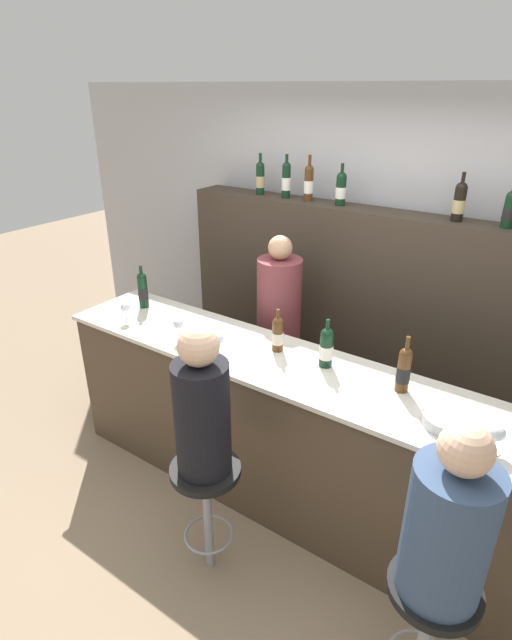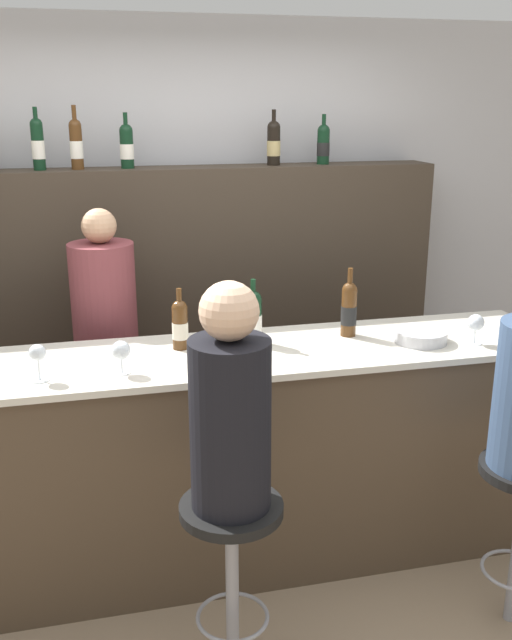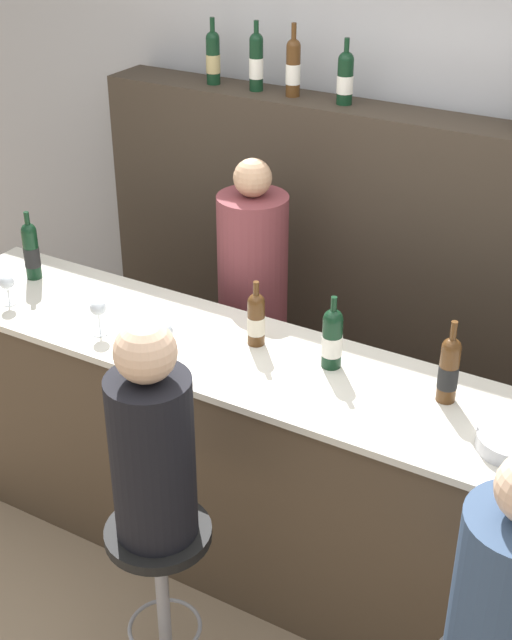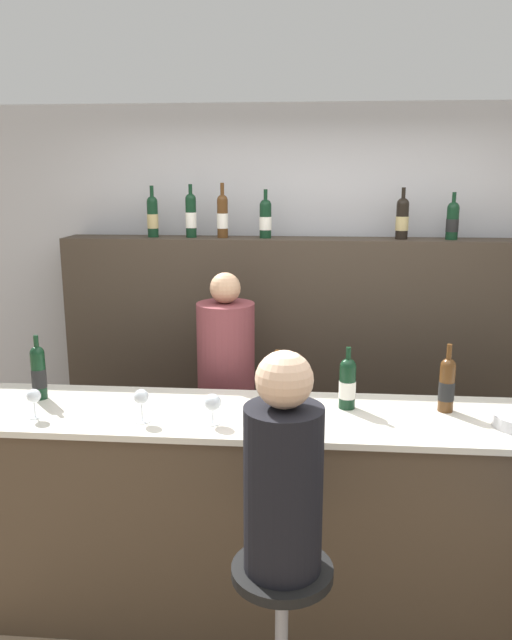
% 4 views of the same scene
% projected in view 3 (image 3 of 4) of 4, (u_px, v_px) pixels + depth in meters
% --- Properties ---
extents(ground_plane, '(16.00, 16.00, 0.00)m').
position_uv_depth(ground_plane, '(234.00, 607.00, 3.78)').
color(ground_plane, '#8C755B').
extents(wall_back, '(6.40, 0.05, 2.60)m').
position_uv_depth(wall_back, '(406.00, 195.00, 4.39)').
color(wall_back, '#B2B2B7').
rests_on(wall_back, ground_plane).
extents(bar_counter, '(3.25, 0.63, 1.06)m').
position_uv_depth(bar_counter, '(269.00, 470.00, 3.74)').
color(bar_counter, '#473828').
rests_on(bar_counter, ground_plane).
extents(back_bar_cabinet, '(3.05, 0.28, 1.77)m').
position_uv_depth(back_bar_cabinet, '(382.00, 288.00, 4.42)').
color(back_bar_cabinet, '#382D23').
rests_on(back_bar_cabinet, ground_plane).
extents(wine_bottle_counter_0, '(0.07, 0.07, 0.33)m').
position_uv_depth(wine_bottle_counter_0, '(31.00, 250.00, 4.06)').
color(wine_bottle_counter_0, black).
rests_on(wine_bottle_counter_0, bar_counter).
extents(wine_bottle_counter_1, '(0.07, 0.07, 0.28)m').
position_uv_depth(wine_bottle_counter_1, '(256.00, 318.00, 3.55)').
color(wine_bottle_counter_1, '#4C2D14').
rests_on(wine_bottle_counter_1, bar_counter).
extents(wine_bottle_counter_2, '(0.08, 0.08, 0.30)m').
position_uv_depth(wine_bottle_counter_2, '(332.00, 338.00, 3.40)').
color(wine_bottle_counter_2, black).
rests_on(wine_bottle_counter_2, bar_counter).
extents(wine_bottle_counter_3, '(0.07, 0.07, 0.33)m').
position_uv_depth(wine_bottle_counter_3, '(449.00, 369.00, 3.19)').
color(wine_bottle_counter_3, '#4C2D14').
rests_on(wine_bottle_counter_3, bar_counter).
extents(wine_bottle_backbar_0, '(0.07, 0.07, 0.32)m').
position_uv_depth(wine_bottle_backbar_0, '(213.00, 57.00, 4.35)').
color(wine_bottle_backbar_0, black).
rests_on(wine_bottle_backbar_0, back_bar_cabinet).
extents(wine_bottle_backbar_1, '(0.07, 0.07, 0.33)m').
position_uv_depth(wine_bottle_backbar_1, '(256.00, 61.00, 4.23)').
color(wine_bottle_backbar_1, black).
rests_on(wine_bottle_backbar_1, back_bar_cabinet).
extents(wine_bottle_backbar_2, '(0.07, 0.07, 0.34)m').
position_uv_depth(wine_bottle_backbar_2, '(293.00, 67.00, 4.15)').
color(wine_bottle_backbar_2, '#4C2D14').
rests_on(wine_bottle_backbar_2, back_bar_cabinet).
extents(wine_bottle_backbar_3, '(0.08, 0.08, 0.30)m').
position_uv_depth(wine_bottle_backbar_3, '(345.00, 77.00, 4.04)').
color(wine_bottle_backbar_3, black).
rests_on(wine_bottle_backbar_3, back_bar_cabinet).
extents(wine_glass_0, '(0.06, 0.06, 0.14)m').
position_uv_depth(wine_glass_0, '(7.00, 283.00, 3.85)').
color(wine_glass_0, silver).
rests_on(wine_glass_0, bar_counter).
extents(wine_glass_1, '(0.08, 0.08, 0.15)m').
position_uv_depth(wine_glass_1, '(98.00, 310.00, 3.63)').
color(wine_glass_1, silver).
rests_on(wine_glass_1, bar_counter).
extents(wine_glass_2, '(0.08, 0.08, 0.14)m').
position_uv_depth(wine_glass_2, '(163.00, 332.00, 3.49)').
color(wine_glass_2, silver).
rests_on(wine_glass_2, bar_counter).
extents(bar_stool_left, '(0.38, 0.38, 0.74)m').
position_uv_depth(bar_stool_left, '(160.00, 562.00, 3.21)').
color(bar_stool_left, gray).
rests_on(bar_stool_left, ground_plane).
extents(guest_seated_left, '(0.29, 0.29, 0.83)m').
position_uv_depth(guest_seated_left, '(152.00, 444.00, 2.95)').
color(guest_seated_left, black).
rests_on(guest_seated_left, bar_stool_left).
extents(bartender, '(0.33, 0.33, 1.63)m').
position_uv_depth(bartender, '(253.00, 333.00, 4.29)').
color(bartender, brown).
rests_on(bartender, ground_plane).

